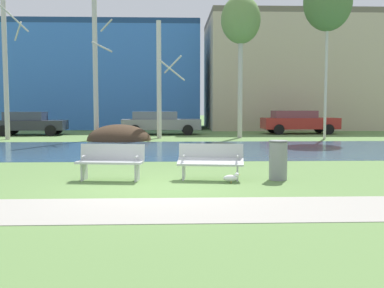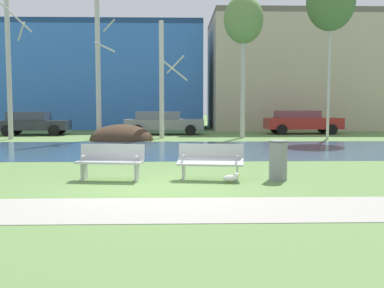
{
  "view_description": "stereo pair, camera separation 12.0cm",
  "coord_description": "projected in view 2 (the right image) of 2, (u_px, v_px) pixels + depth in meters",
  "views": [
    {
      "loc": [
        0.33,
        -10.06,
        1.83
      ],
      "look_at": [
        0.79,
        1.56,
        0.84
      ],
      "focal_mm": 43.23,
      "sensor_mm": 36.0,
      "label": 1
    },
    {
      "loc": [
        0.45,
        -10.06,
        1.83
      ],
      "look_at": [
        0.79,
        1.56,
        0.84
      ],
      "focal_mm": 43.23,
      "sensor_mm": 36.0,
      "label": 2
    }
  ],
  "objects": [
    {
      "name": "building_beige_block",
      "position": [
        299.0,
        74.0,
        36.24
      ],
      "size": [
        13.89,
        9.1,
        8.54
      ],
      "color": "#BCAD8E",
      "rests_on": "ground"
    },
    {
      "name": "paved_path_strip",
      "position": [
        153.0,
        210.0,
        8.07
      ],
      "size": [
        60.0,
        1.98,
        0.01
      ],
      "primitive_type": "cube",
      "color": "#9E998E",
      "rests_on": "ground"
    },
    {
      "name": "birch_left",
      "position": [
        98.0,
        62.0,
        23.87
      ],
      "size": [
        1.07,
        1.83,
        8.02
      ],
      "color": "#BCB7A8",
      "rests_on": "ground"
    },
    {
      "name": "parked_hatch_third_red",
      "position": [
        302.0,
        121.0,
        29.12
      ],
      "size": [
        4.76,
        2.07,
        1.47
      ],
      "color": "maroon",
      "rests_on": "ground"
    },
    {
      "name": "birch_far_left",
      "position": [
        9.0,
        55.0,
        24.18
      ],
      "size": [
        1.47,
        2.27,
        8.73
      ],
      "color": "#BCB7A8",
      "rests_on": "ground"
    },
    {
      "name": "soil_mound",
      "position": [
        122.0,
        140.0,
        23.88
      ],
      "size": [
        3.29,
        2.77,
        1.65
      ],
      "primitive_type": "ellipsoid",
      "color": "#423021",
      "rests_on": "ground"
    },
    {
      "name": "trash_bin",
      "position": [
        278.0,
        160.0,
        11.25
      ],
      "size": [
        0.47,
        0.47,
        0.97
      ],
      "color": "gray",
      "rests_on": "ground"
    },
    {
      "name": "bench_right",
      "position": [
        210.0,
        160.0,
        11.31
      ],
      "size": [
        1.66,
        0.76,
        0.87
      ],
      "color": "#B2B5B7",
      "rests_on": "ground"
    },
    {
      "name": "parked_sedan_second_grey",
      "position": [
        163.0,
        122.0,
        28.5
      ],
      "size": [
        4.84,
        2.14,
        1.42
      ],
      "color": "slate",
      "rests_on": "ground"
    },
    {
      "name": "parked_van_nearest_dark",
      "position": [
        33.0,
        123.0,
        28.0
      ],
      "size": [
        4.13,
        2.11,
        1.41
      ],
      "color": "#282B30",
      "rests_on": "ground"
    },
    {
      "name": "river_band",
      "position": [
        168.0,
        149.0,
        18.93
      ],
      "size": [
        80.0,
        8.07,
        0.01
      ],
      "primitive_type": "cube",
      "color": "#33516B",
      "rests_on": "ground"
    },
    {
      "name": "seagull",
      "position": [
        231.0,
        178.0,
        10.8
      ],
      "size": [
        0.41,
        0.15,
        0.25
      ],
      "color": "white",
      "rests_on": "ground"
    },
    {
      "name": "ground_plane",
      "position": [
        168.0,
        147.0,
        20.12
      ],
      "size": [
        120.0,
        120.0,
        0.0
      ],
      "primitive_type": "plane",
      "color": "#5B7F42"
    },
    {
      "name": "birch_center_left",
      "position": [
        163.0,
        79.0,
        25.19
      ],
      "size": [
        1.56,
        2.65,
        6.37
      ],
      "color": "beige",
      "rests_on": "ground"
    },
    {
      "name": "birch_center",
      "position": [
        243.0,
        21.0,
        25.19
      ],
      "size": [
        2.16,
        2.16,
        8.29
      ],
      "color": "#BCB7A8",
      "rests_on": "ground"
    },
    {
      "name": "building_blue_store",
      "position": [
        90.0,
        77.0,
        36.95
      ],
      "size": [
        17.81,
        7.83,
        8.04
      ],
      "color": "#3870C6",
      "rests_on": "ground"
    },
    {
      "name": "birch_center_right",
      "position": [
        331.0,
        2.0,
        24.16
      ],
      "size": [
        2.53,
        2.53,
        9.26
      ],
      "color": "beige",
      "rests_on": "ground"
    },
    {
      "name": "bench_left",
      "position": [
        111.0,
        161.0,
        11.24
      ],
      "size": [
        1.66,
        0.76,
        0.87
      ],
      "color": "#B2B5B7",
      "rests_on": "ground"
    }
  ]
}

